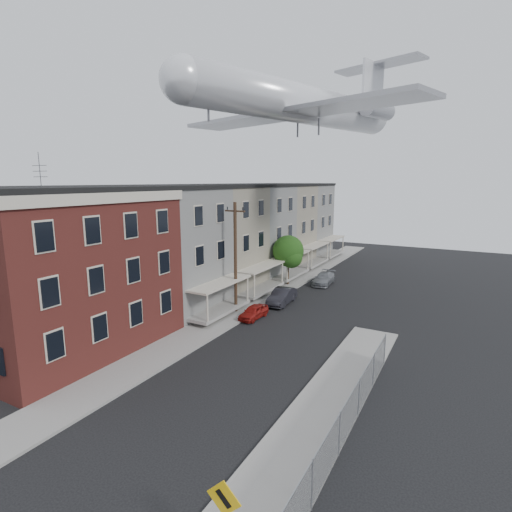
# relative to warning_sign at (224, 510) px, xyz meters

# --- Properties ---
(ground) EXTENTS (120.00, 120.00, 0.00)m
(ground) POSITION_rel_warning_sign_xyz_m (-5.60, 1.03, -1.88)
(ground) COLOR black
(ground) RESTS_ON ground
(sidewalk_left) EXTENTS (3.00, 62.00, 0.12)m
(sidewalk_left) POSITION_rel_warning_sign_xyz_m (-11.10, 25.03, -1.82)
(sidewalk_left) COLOR gray
(sidewalk_left) RESTS_ON ground
(sidewalk_right) EXTENTS (3.00, 26.00, 0.12)m
(sidewalk_right) POSITION_rel_warning_sign_xyz_m (-0.10, 7.03, -1.82)
(sidewalk_right) COLOR gray
(sidewalk_right) RESTS_ON ground
(curb_left) EXTENTS (0.15, 62.00, 0.14)m
(curb_left) POSITION_rel_warning_sign_xyz_m (-9.65, 25.03, -1.81)
(curb_left) COLOR gray
(curb_left) RESTS_ON ground
(curb_right) EXTENTS (0.15, 26.00, 0.14)m
(curb_right) POSITION_rel_warning_sign_xyz_m (-1.55, 7.03, -1.81)
(curb_right) COLOR gray
(curb_right) RESTS_ON ground
(corner_building) EXTENTS (10.31, 12.30, 12.15)m
(corner_building) POSITION_rel_warning_sign_xyz_m (-17.60, 8.03, 3.28)
(corner_building) COLOR #3B1612
(corner_building) RESTS_ON ground
(row_house_a) EXTENTS (11.98, 7.00, 10.30)m
(row_house_a) POSITION_rel_warning_sign_xyz_m (-17.56, 17.53, 3.25)
(row_house_a) COLOR #5E5E5C
(row_house_a) RESTS_ON ground
(row_house_b) EXTENTS (11.98, 7.00, 10.30)m
(row_house_b) POSITION_rel_warning_sign_xyz_m (-17.56, 24.53, 3.25)
(row_house_b) COLOR #6B6155
(row_house_b) RESTS_ON ground
(row_house_c) EXTENTS (11.98, 7.00, 10.30)m
(row_house_c) POSITION_rel_warning_sign_xyz_m (-17.56, 31.53, 3.25)
(row_house_c) COLOR #5E5E5C
(row_house_c) RESTS_ON ground
(row_house_d) EXTENTS (11.98, 7.00, 10.30)m
(row_house_d) POSITION_rel_warning_sign_xyz_m (-17.56, 38.53, 3.25)
(row_house_d) COLOR #6B6155
(row_house_d) RESTS_ON ground
(row_house_e) EXTENTS (11.98, 7.00, 10.30)m
(row_house_e) POSITION_rel_warning_sign_xyz_m (-17.56, 45.53, 3.25)
(row_house_e) COLOR #5E5E5C
(row_house_e) RESTS_ON ground
(chainlink_fence) EXTENTS (0.06, 18.06, 1.90)m
(chainlink_fence) POSITION_rel_warning_sign_xyz_m (1.40, 6.03, -0.89)
(chainlink_fence) COLOR gray
(chainlink_fence) RESTS_ON ground
(warning_sign) EXTENTS (1.10, 0.11, 2.80)m
(warning_sign) POSITION_rel_warning_sign_xyz_m (0.00, 0.00, 0.00)
(warning_sign) COLOR #515156
(warning_sign) RESTS_ON ground
(utility_pole) EXTENTS (1.80, 0.26, 9.00)m
(utility_pole) POSITION_rel_warning_sign_xyz_m (-11.20, 19.03, 2.79)
(utility_pole) COLOR black
(utility_pole) RESTS_ON ground
(street_tree) EXTENTS (3.22, 3.20, 5.20)m
(street_tree) POSITION_rel_warning_sign_xyz_m (-10.87, 28.95, 1.57)
(street_tree) COLOR black
(street_tree) RESTS_ON ground
(car_near) EXTENTS (1.40, 3.17, 1.06)m
(car_near) POSITION_rel_warning_sign_xyz_m (-9.20, 18.39, -1.35)
(car_near) COLOR maroon
(car_near) RESTS_ON ground
(car_mid) EXTENTS (1.66, 4.21, 1.36)m
(car_mid) POSITION_rel_warning_sign_xyz_m (-8.83, 22.89, -1.20)
(car_mid) COLOR black
(car_mid) RESTS_ON ground
(car_far) EXTENTS (1.93, 4.25, 1.21)m
(car_far) POSITION_rel_warning_sign_xyz_m (-7.82, 31.12, -1.28)
(car_far) COLOR slate
(car_far) RESTS_ON ground
(airplane) EXTENTS (26.09, 29.85, 8.65)m
(airplane) POSITION_rel_warning_sign_xyz_m (-9.52, 29.24, 15.84)
(airplane) COLOR white
(airplane) RESTS_ON ground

